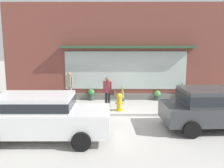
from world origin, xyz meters
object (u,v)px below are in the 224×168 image
(pedestrian_passerby, at_px, (70,84))
(parked_car_white, at_px, (40,115))
(potted_plant_trailing_edge, at_px, (91,94))
(potted_plant_low_front, at_px, (209,96))
(pedestrian_with_handbag, at_px, (108,90))
(potted_plant_window_center, at_px, (157,95))
(parked_car_dark_gray, at_px, (214,106))
(potted_plant_near_hydrant, at_px, (122,93))
(fire_hydrant, at_px, (119,102))
(potted_plant_doorstep, at_px, (182,92))

(pedestrian_passerby, relative_size, parked_car_white, 0.36)
(potted_plant_trailing_edge, height_order, potted_plant_low_front, potted_plant_trailing_edge)
(pedestrian_with_handbag, relative_size, potted_plant_window_center, 2.85)
(pedestrian_with_handbag, bearing_deg, pedestrian_passerby, 175.11)
(parked_car_dark_gray, distance_m, potted_plant_trailing_edge, 6.97)
(parked_car_dark_gray, height_order, potted_plant_trailing_edge, parked_car_dark_gray)
(potted_plant_low_front, bearing_deg, potted_plant_near_hydrant, -178.93)
(fire_hydrant, height_order, potted_plant_near_hydrant, potted_plant_near_hydrant)
(pedestrian_with_handbag, bearing_deg, fire_hydrant, -16.56)
(potted_plant_near_hydrant, bearing_deg, potted_plant_window_center, 8.62)
(potted_plant_trailing_edge, distance_m, potted_plant_doorstep, 5.15)
(potted_plant_window_center, bearing_deg, potted_plant_doorstep, -2.32)
(potted_plant_doorstep, height_order, potted_plant_low_front, potted_plant_doorstep)
(pedestrian_with_handbag, distance_m, pedestrian_passerby, 2.57)
(fire_hydrant, bearing_deg, pedestrian_passerby, 145.27)
(parked_car_white, bearing_deg, potted_plant_doorstep, 42.05)
(potted_plant_doorstep, xyz_separation_m, potted_plant_low_front, (1.49, -0.16, -0.19))
(pedestrian_passerby, height_order, parked_car_dark_gray, pedestrian_passerby)
(parked_car_dark_gray, relative_size, potted_plant_trailing_edge, 6.39)
(pedestrian_passerby, height_order, potted_plant_doorstep, pedestrian_passerby)
(potted_plant_near_hydrant, xyz_separation_m, potted_plant_low_front, (4.87, 0.09, -0.16))
(potted_plant_trailing_edge, height_order, potted_plant_doorstep, potted_plant_doorstep)
(potted_plant_window_center, bearing_deg, potted_plant_near_hydrant, -171.38)
(pedestrian_passerby, bearing_deg, potted_plant_doorstep, 31.16)
(fire_hydrant, bearing_deg, pedestrian_with_handbag, 136.34)
(parked_car_white, bearing_deg, potted_plant_trailing_edge, 77.72)
(pedestrian_with_handbag, height_order, potted_plant_near_hydrant, pedestrian_with_handbag)
(pedestrian_with_handbag, height_order, parked_car_white, parked_car_white)
(fire_hydrant, distance_m, pedestrian_passerby, 3.39)
(fire_hydrant, relative_size, parked_car_white, 0.19)
(parked_car_white, bearing_deg, potted_plant_low_front, 35.38)
(pedestrian_passerby, distance_m, potted_plant_near_hydrant, 2.98)
(pedestrian_with_handbag, xyz_separation_m, potted_plant_trailing_edge, (-1.00, 1.65, -0.57))
(fire_hydrant, xyz_separation_m, potted_plant_near_hydrant, (0.19, 1.94, 0.05))
(potted_plant_window_center, distance_m, potted_plant_low_front, 2.86)
(parked_car_dark_gray, height_order, potted_plant_doorstep, parked_car_dark_gray)
(potted_plant_low_front, bearing_deg, potted_plant_doorstep, 173.90)
(parked_car_dark_gray, height_order, potted_plant_near_hydrant, parked_car_dark_gray)
(pedestrian_with_handbag, relative_size, parked_car_dark_gray, 0.38)
(potted_plant_near_hydrant, xyz_separation_m, potted_plant_window_center, (2.02, 0.31, -0.21))
(pedestrian_passerby, xyz_separation_m, parked_car_dark_gray, (6.31, -4.39, -0.07))
(parked_car_white, distance_m, potted_plant_low_front, 9.72)
(fire_hydrant, distance_m, pedestrian_with_handbag, 0.92)
(potted_plant_window_center, bearing_deg, parked_car_dark_gray, -74.04)
(potted_plant_near_hydrant, relative_size, potted_plant_low_front, 1.69)
(fire_hydrant, xyz_separation_m, pedestrian_passerby, (-2.75, 1.91, 0.53))
(potted_plant_low_front, bearing_deg, potted_plant_window_center, 175.71)
(parked_car_dark_gray, relative_size, potted_plant_doorstep, 3.89)
(parked_car_white, distance_m, potted_plant_doorstep, 8.67)
(parked_car_dark_gray, xyz_separation_m, potted_plant_near_hydrant, (-3.37, 4.43, -0.42))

